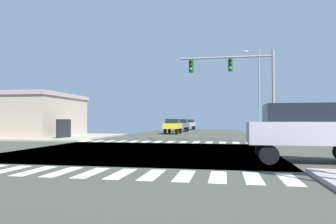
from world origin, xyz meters
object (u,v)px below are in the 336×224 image
object	(u,v)px
street_lamp	(257,85)
suv_trailing_1	(307,127)
traffic_signal_mast	(236,75)
sedan_leading_3	(173,125)
sedan_middle_4	(190,124)
sedan_nearside_1	(182,124)
bank_building	(20,115)

from	to	relation	value
street_lamp	suv_trailing_1	size ratio (longest dim) A/B	2.04
traffic_signal_mast	sedan_leading_3	size ratio (longest dim) A/B	1.61
traffic_signal_mast	sedan_leading_3	distance (m)	17.02
street_lamp	suv_trailing_1	xyz separation A→B (m)	(-0.21, -21.42, -4.11)
sedan_middle_4	suv_trailing_1	bearing A→B (deg)	102.40
sedan_nearside_1	traffic_signal_mast	bearing A→B (deg)	107.51
traffic_signal_mast	sedan_middle_4	size ratio (longest dim) A/B	1.61
street_lamp	sedan_middle_4	bearing A→B (deg)	113.67
street_lamp	sedan_middle_4	xyz separation A→B (m)	(-9.88, 22.53, -4.38)
bank_building	sedan_nearside_1	world-z (taller)	bank_building
street_lamp	bank_building	world-z (taller)	street_lamp
street_lamp	bank_building	xyz separation A→B (m)	(-24.68, -5.39, -3.28)
sedan_nearside_1	bank_building	bearing A→B (deg)	49.84
sedan_leading_3	suv_trailing_1	bearing A→B (deg)	110.94
sedan_leading_3	sedan_middle_4	size ratio (longest dim) A/B	1.00
street_lamp	sedan_leading_3	bearing A→B (deg)	158.76
bank_building	sedan_nearside_1	size ratio (longest dim) A/B	2.97
sedan_leading_3	sedan_nearside_1	bearing A→B (deg)	-90.00
sedan_middle_4	street_lamp	bearing A→B (deg)	113.67
bank_building	sedan_nearside_1	bearing A→B (deg)	49.84
traffic_signal_mast	sedan_leading_3	bearing A→B (deg)	116.19
street_lamp	sedan_nearside_1	xyz separation A→B (m)	(-9.88, 12.15, -4.38)
sedan_nearside_1	suv_trailing_1	xyz separation A→B (m)	(9.67, -33.57, 0.28)
bank_building	sedan_nearside_1	xyz separation A→B (m)	(14.80, 17.54, -1.10)
sedan_middle_4	bank_building	bearing A→B (deg)	62.07
bank_building	suv_trailing_1	xyz separation A→B (m)	(24.47, -16.03, -0.82)
street_lamp	suv_trailing_1	bearing A→B (deg)	-90.56
traffic_signal_mast	sedan_middle_4	distance (m)	34.56
street_lamp	bank_building	size ratio (longest dim) A/B	0.73
sedan_leading_3	suv_trailing_1	xyz separation A→B (m)	(9.67, -25.26, 0.28)
suv_trailing_1	sedan_middle_4	distance (m)	45.00
suv_trailing_1	traffic_signal_mast	bearing A→B (deg)	12.78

